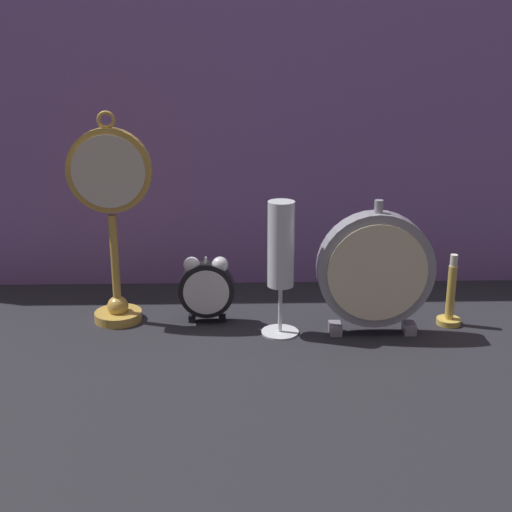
{
  "coord_description": "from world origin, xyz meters",
  "views": [
    {
      "loc": [
        -0.03,
        -1.03,
        0.49
      ],
      "look_at": [
        0.0,
        0.08,
        0.13
      ],
      "focal_mm": 50.0,
      "sensor_mm": 36.0,
      "label": 1
    }
  ],
  "objects": [
    {
      "name": "mantel_clock_silver",
      "position": [
        0.2,
        0.06,
        0.11
      ],
      "size": [
        0.19,
        0.04,
        0.23
      ],
      "color": "gray",
      "rests_on": "ground_plane"
    },
    {
      "name": "champagne_flute",
      "position": [
        0.04,
        0.07,
        0.14
      ],
      "size": [
        0.06,
        0.06,
        0.23
      ],
      "color": "silver",
      "rests_on": "ground_plane"
    },
    {
      "name": "alarm_clock_twin_bell",
      "position": [
        -0.08,
        0.12,
        0.07
      ],
      "size": [
        0.1,
        0.03,
        0.12
      ],
      "color": "black",
      "rests_on": "ground_plane"
    },
    {
      "name": "pocket_watch_on_stand",
      "position": [
        -0.24,
        0.13,
        0.19
      ],
      "size": [
        0.14,
        0.08,
        0.36
      ],
      "color": "gold",
      "rests_on": "ground_plane"
    },
    {
      "name": "ground_plane",
      "position": [
        0.0,
        0.0,
        0.0
      ],
      "size": [
        4.0,
        4.0,
        0.0
      ],
      "primitive_type": "plane",
      "color": "#232328"
    },
    {
      "name": "fabric_backdrop_drape",
      "position": [
        0.0,
        0.33,
        0.29
      ],
      "size": [
        1.59,
        0.01,
        0.58
      ],
      "primitive_type": "cube",
      "color": "#8460A8",
      "rests_on": "ground_plane"
    },
    {
      "name": "brass_candlestick",
      "position": [
        0.34,
        0.1,
        0.04
      ],
      "size": [
        0.04,
        0.04,
        0.13
      ],
      "color": "gold",
      "rests_on": "ground_plane"
    }
  ]
}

